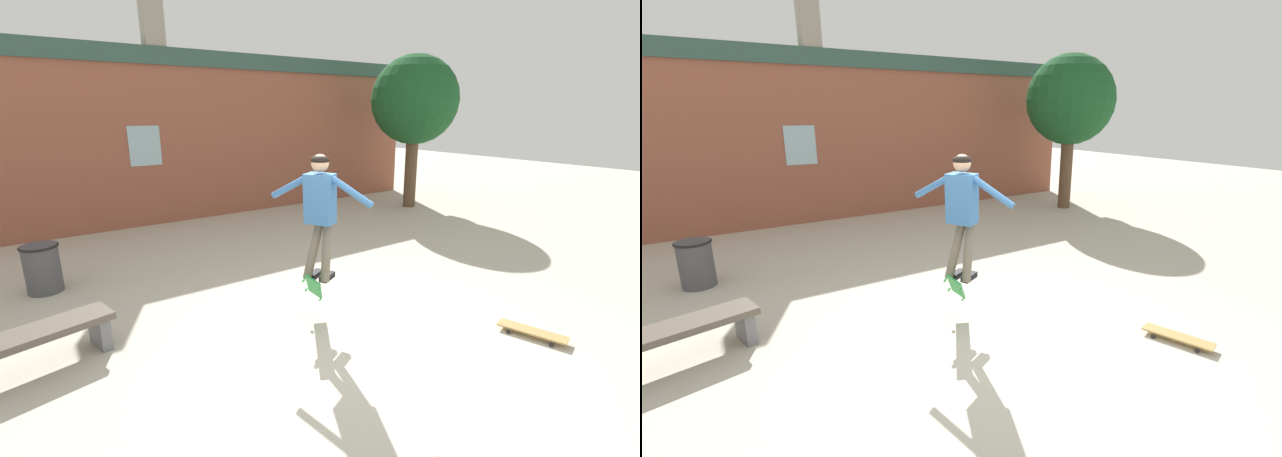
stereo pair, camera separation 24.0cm
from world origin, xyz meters
The scene contains 8 objects.
ground_plane centered at (0.00, 0.00, 0.00)m, with size 40.00×40.00×0.00m, color beige.
building_backdrop centered at (0.00, 7.29, 2.10)m, with size 15.95×0.52×5.10m.
tree_right centered at (6.12, 4.99, 2.90)m, with size 2.36×2.36×4.11m.
park_bench centered at (-3.00, 1.64, 0.33)m, with size 1.49×0.76×0.46m.
trash_bin centered at (-2.84, 3.99, 0.39)m, with size 0.53×0.53×0.74m.
skater centered at (-0.04, 0.70, 1.57)m, with size 0.69×1.23×1.55m.
skateboard_flipping centered at (-0.08, 0.78, 0.51)m, with size 0.51×0.68×0.59m.
skateboard_resting centered at (1.91, -1.02, 0.07)m, with size 0.41×0.81×0.08m.
Camera 1 is at (-2.91, -3.35, 2.68)m, focal length 24.00 mm.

